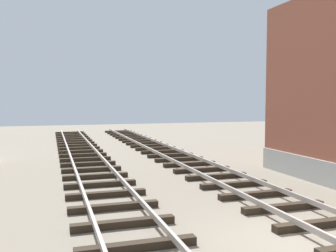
% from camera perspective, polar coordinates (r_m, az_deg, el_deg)
% --- Properties ---
extents(ground_plane, '(80.00, 80.00, 0.00)m').
position_cam_1_polar(ground_plane, '(8.65, 19.69, -16.79)').
color(ground_plane, slate).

